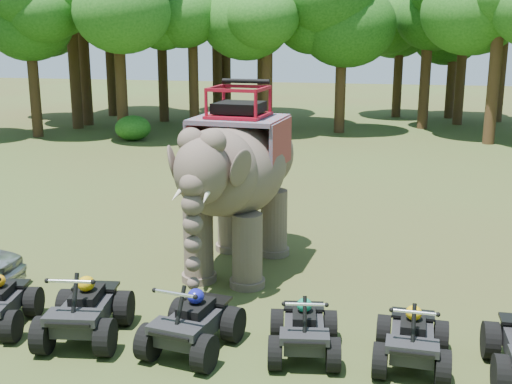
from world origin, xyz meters
TOP-DOWN VIEW (x-y plane):
  - ground at (0.00, 0.00)m, footprint 110.00×110.00m
  - elephant at (-0.51, 1.69)m, footprint 2.59×5.12m
  - atv_1 at (-2.29, -2.26)m, footprint 1.55×1.96m
  - atv_2 at (-0.34, -2.28)m, footprint 1.52×1.90m
  - atv_3 at (1.51, -2.05)m, footprint 1.35×1.71m
  - atv_4 at (3.24, -2.03)m, footprint 1.21×1.63m
  - tree_0 at (0.00, 22.12)m, footprint 5.88×5.88m
  - tree_1 at (4.34, 24.54)m, footprint 6.07×6.07m
  - tree_2 at (7.25, 20.10)m, footprint 5.83×5.83m
  - tree_29 at (-14.81, 17.53)m, footprint 5.23×5.23m
  - tree_30 at (-10.57, 18.45)m, footprint 6.21×6.21m
  - tree_31 at (-7.62, 21.03)m, footprint 5.11×5.11m
  - tree_32 at (-3.69, 21.17)m, footprint 5.86×5.86m
  - tree_34 at (-8.18, 27.73)m, footprint 7.20×7.20m
  - tree_35 at (8.75, 28.31)m, footprint 6.50×6.50m
  - tree_36 at (-14.62, 26.19)m, footprint 7.47×7.47m
  - tree_37 at (-14.20, 20.63)m, footprint 6.72×6.72m
  - tree_39 at (6.08, 29.35)m, footprint 5.09×5.09m
  - tree_40 at (2.92, 29.25)m, footprint 5.81×5.81m
  - tree_41 at (-4.32, 23.19)m, footprint 7.64×7.64m
  - tree_42 at (-7.71, 28.17)m, footprint 6.48×6.48m
  - tree_43 at (-14.26, 21.98)m, footprint 7.13×7.13m
  - tree_44 at (-18.43, 23.62)m, footprint 5.03×5.03m
  - tree_45 at (6.37, 26.53)m, footprint 5.57×5.57m
  - tree_46 at (-10.54, 24.34)m, footprint 6.15×6.15m

SIDE VIEW (x-z plane):
  - ground at x=0.00m, z-range 0.00..0.00m
  - atv_3 at x=1.51m, z-range 0.00..1.15m
  - atv_4 at x=3.24m, z-range 0.00..1.18m
  - atv_2 at x=-0.34m, z-range 0.00..1.27m
  - atv_1 at x=-2.29m, z-range 0.00..1.33m
  - elephant at x=-0.51m, z-range 0.00..4.16m
  - tree_44 at x=-18.43m, z-range 0.00..7.19m
  - tree_39 at x=6.08m, z-range 0.00..7.27m
  - tree_31 at x=-7.62m, z-range 0.00..7.29m
  - tree_29 at x=-14.81m, z-range 0.00..7.47m
  - tree_45 at x=6.37m, z-range 0.00..7.95m
  - tree_40 at x=2.92m, z-range 0.00..8.30m
  - tree_2 at x=7.25m, z-range 0.00..8.32m
  - tree_32 at x=-3.69m, z-range 0.00..8.38m
  - tree_0 at x=0.00m, z-range 0.00..8.39m
  - tree_1 at x=4.34m, z-range 0.00..8.67m
  - tree_46 at x=-10.54m, z-range 0.00..8.79m
  - tree_30 at x=-10.57m, z-range 0.00..8.88m
  - tree_42 at x=-7.71m, z-range 0.00..9.26m
  - tree_35 at x=8.75m, z-range 0.00..9.29m
  - tree_37 at x=-14.20m, z-range 0.00..9.60m
  - tree_43 at x=-14.26m, z-range 0.00..10.19m
  - tree_34 at x=-8.18m, z-range 0.00..10.28m
  - tree_36 at x=-14.62m, z-range 0.00..10.66m
  - tree_41 at x=-4.32m, z-range 0.00..10.91m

